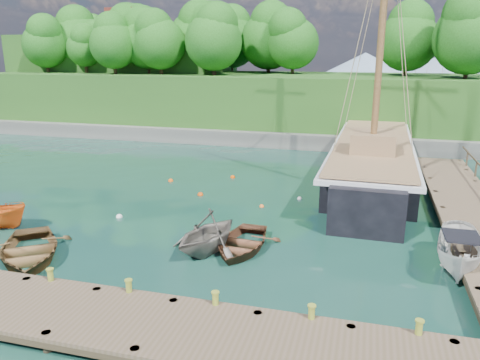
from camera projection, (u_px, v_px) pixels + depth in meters
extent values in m
plane|color=#133B32|center=(209.00, 251.00, 20.07)|extent=(160.00, 160.00, 0.00)
cube|color=brown|center=(200.00, 331.00, 13.37)|extent=(20.00, 3.20, 0.12)
cube|color=black|center=(200.00, 336.00, 13.42)|extent=(20.00, 3.20, 0.20)
cube|color=brown|center=(470.00, 210.00, 23.49)|extent=(3.20, 24.00, 0.12)
cube|color=black|center=(470.00, 213.00, 23.53)|extent=(3.20, 24.00, 0.20)
cylinder|color=black|center=(420.00, 165.00, 34.83)|extent=(0.28, 0.28, 1.10)
cylinder|color=black|center=(458.00, 167.00, 34.16)|extent=(0.28, 0.28, 1.10)
cylinder|color=olive|center=(53.00, 296.00, 16.35)|extent=(0.26, 0.26, 0.45)
cylinder|color=olive|center=(130.00, 308.00, 15.59)|extent=(0.26, 0.26, 0.45)
cylinder|color=olive|center=(216.00, 321.00, 14.82)|extent=(0.26, 0.26, 0.45)
cylinder|color=olive|center=(310.00, 336.00, 14.05)|extent=(0.26, 0.26, 0.45)
cylinder|color=olive|center=(416.00, 352.00, 13.29)|extent=(0.26, 0.26, 0.45)
imported|color=brown|center=(29.00, 259.00, 19.27)|extent=(5.55, 5.86, 0.99)
imported|color=#645D53|center=(208.00, 251.00, 19.99)|extent=(4.21, 4.54, 1.96)
imported|color=brown|center=(241.00, 249.00, 20.19)|extent=(3.11, 4.23, 0.85)
imported|color=silver|center=(457.00, 270.00, 18.27)|extent=(2.28, 4.58, 1.69)
cube|color=black|center=(372.00, 169.00, 30.81)|extent=(5.27, 15.26, 3.15)
cube|color=black|center=(375.00, 142.00, 39.80)|extent=(2.81, 4.82, 2.83)
cube|color=black|center=(367.00, 210.00, 22.82)|extent=(3.53, 3.97, 2.99)
cube|color=silver|center=(373.00, 146.00, 30.40)|extent=(5.43, 20.02, 0.25)
cube|color=brown|center=(374.00, 142.00, 30.34)|extent=(4.97, 19.57, 0.12)
cube|color=brown|center=(373.00, 142.00, 27.18)|extent=(2.53, 3.06, 1.20)
cylinder|color=brown|center=(378.00, 103.00, 42.31)|extent=(0.40, 6.90, 1.69)
cylinder|color=brown|center=(384.00, 11.00, 31.70)|extent=(0.36, 0.36, 16.72)
cylinder|color=brown|center=(383.00, 12.00, 24.69)|extent=(0.36, 0.36, 15.38)
cylinder|color=#8C7A59|center=(385.00, 13.00, 37.36)|extent=(0.32, 11.56, 9.71)
sphere|color=white|center=(119.00, 217.00, 24.05)|extent=(0.33, 0.33, 0.33)
sphere|color=#D34609|center=(200.00, 195.00, 27.76)|extent=(0.35, 0.35, 0.35)
sphere|color=orange|center=(262.00, 207.00, 25.67)|extent=(0.27, 0.27, 0.27)
sphere|color=silver|center=(299.00, 199.00, 27.02)|extent=(0.27, 0.27, 0.27)
sphere|color=#E9560C|center=(171.00, 181.00, 30.71)|extent=(0.33, 0.33, 0.33)
sphere|color=#DF4600|center=(233.00, 178.00, 31.59)|extent=(0.32, 0.32, 0.32)
cube|color=#474744|center=(212.00, 135.00, 44.26)|extent=(50.00, 4.00, 1.40)
cube|color=#204518|center=(230.00, 103.00, 49.19)|extent=(50.00, 14.00, 6.00)
cube|color=#204518|center=(127.00, 79.00, 55.95)|extent=(24.00, 12.00, 10.00)
cylinder|color=#382616|center=(149.00, 67.00, 48.52)|extent=(0.36, 0.36, 1.40)
sphere|color=#1C4E13|center=(148.00, 43.00, 47.88)|extent=(5.42, 5.42, 5.42)
cylinder|color=#382616|center=(161.00, 67.00, 46.82)|extent=(0.36, 0.36, 1.40)
sphere|color=#1C4E13|center=(160.00, 44.00, 46.22)|extent=(5.02, 5.02, 5.02)
cylinder|color=#382616|center=(48.00, 66.00, 50.72)|extent=(0.36, 0.36, 1.40)
sphere|color=#1C4E13|center=(45.00, 45.00, 50.14)|extent=(4.79, 4.79, 4.79)
cylinder|color=#382616|center=(139.00, 65.00, 55.90)|extent=(0.36, 0.36, 1.40)
sphere|color=#1C4E13|center=(138.00, 41.00, 55.19)|extent=(6.25, 6.25, 6.25)
cylinder|color=#382616|center=(466.00, 70.00, 39.50)|extent=(0.36, 0.36, 1.40)
sphere|color=#1C4E13|center=(470.00, 38.00, 38.80)|extent=(6.00, 6.00, 6.00)
cylinder|color=#382616|center=(82.00, 65.00, 52.99)|extent=(0.36, 0.36, 1.40)
sphere|color=#1C4E13|center=(80.00, 42.00, 52.31)|extent=(5.89, 5.89, 5.89)
cylinder|color=#382616|center=(293.00, 67.00, 47.70)|extent=(0.36, 0.36, 1.40)
sphere|color=#1C4E13|center=(293.00, 43.00, 47.09)|extent=(5.13, 5.13, 5.13)
cylinder|color=#382616|center=(136.00, 64.00, 56.80)|extent=(0.36, 0.36, 1.40)
sphere|color=#1C4E13|center=(135.00, 46.00, 56.21)|extent=(4.80, 4.80, 4.80)
cylinder|color=#382616|center=(210.00, 66.00, 48.94)|extent=(0.36, 0.36, 1.40)
sphere|color=#1C4E13|center=(210.00, 41.00, 48.26)|extent=(5.82, 5.82, 5.82)
cylinder|color=#382616|center=(269.00, 66.00, 50.45)|extent=(0.36, 0.36, 1.40)
sphere|color=#1C4E13|center=(269.00, 41.00, 49.75)|extent=(6.05, 6.05, 6.05)
cylinder|color=#382616|center=(466.00, 70.00, 40.38)|extent=(0.36, 0.36, 1.40)
sphere|color=#1C4E13|center=(469.00, 44.00, 39.80)|extent=(4.77, 4.77, 4.77)
cylinder|color=#382616|center=(214.00, 68.00, 45.13)|extent=(0.36, 0.36, 1.40)
sphere|color=#1C4E13|center=(214.00, 42.00, 44.48)|extent=(5.47, 5.47, 5.47)
cylinder|color=#382616|center=(405.00, 68.00, 44.16)|extent=(0.36, 0.36, 1.40)
sphere|color=#1C4E13|center=(408.00, 41.00, 43.51)|extent=(5.55, 5.55, 5.55)
cylinder|color=#382616|center=(232.00, 64.00, 55.93)|extent=(0.36, 0.36, 1.40)
sphere|color=#1C4E13|center=(232.00, 41.00, 55.21)|extent=(6.25, 6.25, 6.25)
cylinder|color=#382616|center=(89.00, 64.00, 58.78)|extent=(0.36, 0.36, 1.40)
sphere|color=#1C4E13|center=(87.00, 44.00, 58.14)|extent=(5.41, 5.41, 5.41)
cylinder|color=#382616|center=(148.00, 66.00, 52.04)|extent=(0.36, 0.36, 1.40)
sphere|color=#1C4E13|center=(147.00, 43.00, 51.39)|extent=(5.47, 5.47, 5.47)
cylinder|color=#382616|center=(86.00, 66.00, 49.91)|extent=(0.36, 0.36, 1.40)
sphere|color=#1C4E13|center=(85.00, 48.00, 49.43)|extent=(3.77, 3.77, 3.77)
cylinder|color=#382616|center=(134.00, 65.00, 52.54)|extent=(0.36, 0.36, 1.40)
sphere|color=#1C4E13|center=(133.00, 41.00, 51.84)|extent=(6.04, 6.04, 6.04)
cylinder|color=#382616|center=(268.00, 65.00, 55.40)|extent=(0.36, 0.36, 1.40)
sphere|color=#1C4E13|center=(268.00, 42.00, 54.72)|extent=(5.89, 5.89, 5.89)
cylinder|color=#382616|center=(197.00, 66.00, 50.15)|extent=(0.36, 0.36, 1.40)
sphere|color=#1C4E13|center=(197.00, 41.00, 49.45)|extent=(6.08, 6.08, 6.08)
cylinder|color=#382616|center=(98.00, 66.00, 51.31)|extent=(0.36, 0.36, 1.40)
sphere|color=#1C4E13|center=(96.00, 47.00, 50.78)|extent=(4.25, 4.25, 4.25)
cylinder|color=#382616|center=(115.00, 67.00, 47.33)|extent=(0.36, 0.36, 1.40)
sphere|color=#1C4E13|center=(113.00, 45.00, 46.75)|extent=(4.77, 4.77, 4.77)
cube|color=silver|center=(135.00, 31.00, 53.05)|extent=(4.00, 5.00, 3.00)
cube|color=#591E19|center=(134.00, 13.00, 52.54)|extent=(4.40, 5.40, 0.80)
cone|color=#728CA5|center=(456.00, 74.00, 78.81)|extent=(36.00, 36.00, 9.00)
cone|color=#728CA5|center=(364.00, 76.00, 82.77)|extent=(32.00, 32.00, 8.00)
cone|color=#728CA5|center=(180.00, 68.00, 91.45)|extent=(40.00, 40.00, 10.00)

